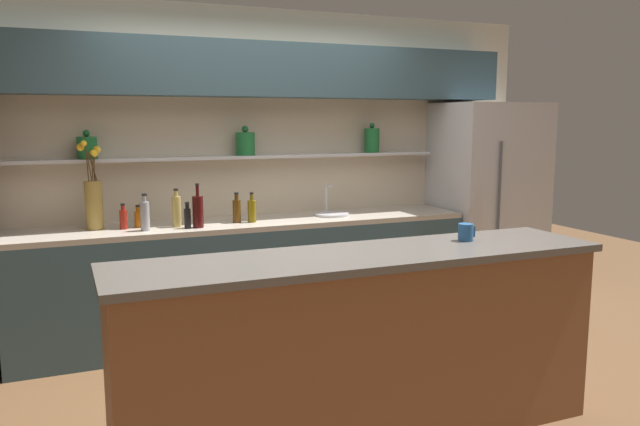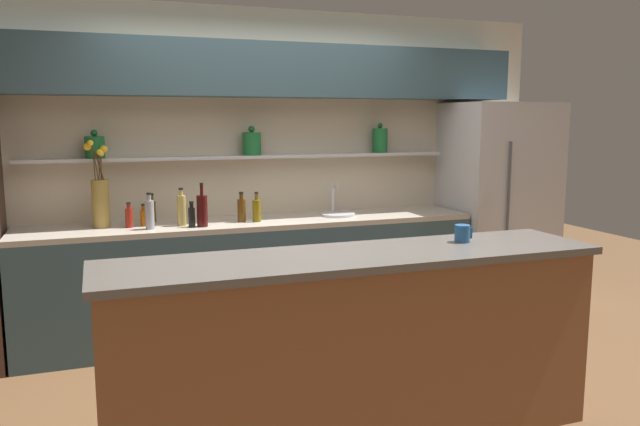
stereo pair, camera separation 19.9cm
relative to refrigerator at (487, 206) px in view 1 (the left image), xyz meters
The scene contains 17 objects.
ground_plane 2.63m from the refrigerator, 150.87° to the right, with size 12.00×12.00×0.00m, color brown.
back_wall_unit 2.27m from the refrigerator, behind, with size 5.20×0.44×2.60m.
back_counter_unit 2.29m from the refrigerator, behind, with size 3.55×0.62×0.92m.
island_counter 2.83m from the refrigerator, 140.29° to the right, with size 2.65×0.61×1.02m.
refrigerator is the anchor object (origin of this frame).
flower_vase 3.39m from the refrigerator, behind, with size 0.16×0.16×0.64m.
sink_fixture 1.54m from the refrigerator, behind, with size 0.29×0.29×0.25m.
bottle_sauce_0 3.08m from the refrigerator, behind, with size 0.05×0.05×0.17m.
bottle_sauce_1 3.19m from the refrigerator, behind, with size 0.05×0.05×0.19m.
bottle_spirit_2 3.06m from the refrigerator, behind, with size 0.06×0.06×0.27m.
bottle_spirit_3 2.82m from the refrigerator, behind, with size 0.07×0.07×0.28m.
bottle_oil_4 3.02m from the refrigerator, behind, with size 0.05×0.05×0.22m.
bottle_sauce_5 2.76m from the refrigerator, behind, with size 0.05×0.05×0.19m.
bottle_wine_6 2.68m from the refrigerator, behind, with size 0.08×0.08×0.33m.
bottle_spirit_7 2.36m from the refrigerator, behind, with size 0.06×0.06×0.23m.
bottle_oil_8 2.24m from the refrigerator, behind, with size 0.07×0.07×0.23m.
coffee_mug 2.26m from the refrigerator, 130.64° to the right, with size 0.11×0.09×0.10m.
Camera 1 is at (-1.44, -3.42, 1.71)m, focal length 35.00 mm.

